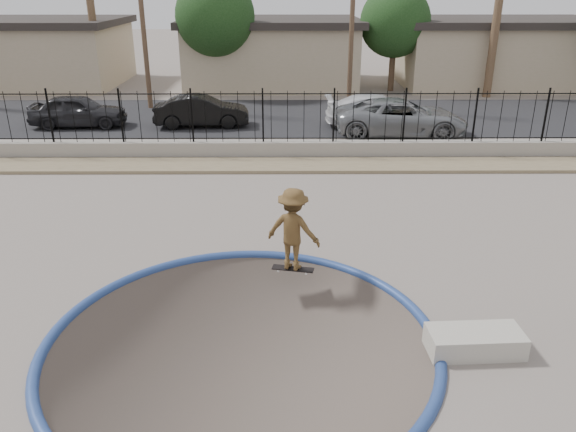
% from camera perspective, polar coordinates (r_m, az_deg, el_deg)
% --- Properties ---
extents(ground, '(120.00, 120.00, 2.20)m').
position_cam_1_polar(ground, '(22.41, -2.30, 4.50)').
color(ground, slate).
rests_on(ground, ground).
extents(bowl_pit, '(6.84, 6.84, 1.80)m').
position_cam_1_polar(bowl_pit, '(10.18, -4.71, -12.58)').
color(bowl_pit, '#4A4239').
rests_on(bowl_pit, ground).
extents(coping_ring, '(7.04, 7.04, 0.20)m').
position_cam_1_polar(coping_ring, '(10.18, -4.71, -12.58)').
color(coping_ring, navy).
rests_on(coping_ring, ground).
extents(rock_strip, '(42.00, 1.60, 0.11)m').
position_cam_1_polar(rock_strip, '(19.40, -2.61, 5.17)').
color(rock_strip, '#8A7A5A').
rests_on(rock_strip, ground).
extents(retaining_wall, '(42.00, 0.45, 0.60)m').
position_cam_1_polar(retaining_wall, '(20.38, -2.51, 6.76)').
color(retaining_wall, gray).
rests_on(retaining_wall, ground).
extents(fence, '(40.00, 0.04, 1.80)m').
position_cam_1_polar(fence, '(20.09, -2.57, 10.05)').
color(fence, black).
rests_on(fence, retaining_wall).
extents(street, '(90.00, 8.00, 0.04)m').
position_cam_1_polar(street, '(26.95, -2.00, 10.06)').
color(street, black).
rests_on(street, ground).
extents(house_west, '(11.60, 8.60, 3.90)m').
position_cam_1_polar(house_west, '(39.31, -24.89, 14.93)').
color(house_west, tan).
rests_on(house_west, ground).
extents(house_center, '(10.60, 8.60, 3.90)m').
position_cam_1_polar(house_center, '(36.01, -1.64, 16.39)').
color(house_center, tan).
rests_on(house_center, ground).
extents(house_east, '(12.60, 8.60, 3.90)m').
position_cam_1_polar(house_east, '(38.36, 20.60, 15.41)').
color(house_east, tan).
rests_on(house_east, ground).
extents(utility_pole_left, '(1.70, 0.24, 9.00)m').
position_cam_1_polar(utility_pole_left, '(29.12, -14.66, 19.64)').
color(utility_pole_left, '#473323').
rests_on(utility_pole_left, ground).
extents(utility_pole_mid, '(1.70, 0.24, 9.50)m').
position_cam_1_polar(utility_pole_mid, '(28.50, 6.59, 20.64)').
color(utility_pole_mid, '#473323').
rests_on(utility_pole_mid, ground).
extents(street_tree_left, '(4.32, 4.32, 6.36)m').
position_cam_1_polar(street_tree_left, '(32.56, -7.42, 19.48)').
color(street_tree_left, '#473323').
rests_on(street_tree_left, ground).
extents(street_tree_mid, '(3.96, 3.96, 5.83)m').
position_cam_1_polar(street_tree_mid, '(33.94, 10.82, 18.81)').
color(street_tree_mid, '#473323').
rests_on(street_tree_mid, ground).
extents(skater, '(1.35, 1.07, 1.83)m').
position_cam_1_polar(skater, '(11.96, 0.52, -1.79)').
color(skater, brown).
rests_on(skater, ground).
extents(skateboard, '(0.94, 0.41, 0.08)m').
position_cam_1_polar(skateboard, '(12.34, 0.51, -5.38)').
color(skateboard, black).
rests_on(skateboard, ground).
extents(concrete_ledge, '(1.63, 0.78, 0.40)m').
position_cam_1_polar(concrete_ledge, '(10.30, 18.44, -12.01)').
color(concrete_ledge, '#B0AA9C').
rests_on(concrete_ledge, ground).
extents(car_a, '(4.13, 1.77, 1.39)m').
position_cam_1_polar(car_a, '(26.40, -20.54, 9.99)').
color(car_a, black).
rests_on(car_a, street).
extents(car_b, '(4.16, 1.70, 1.34)m').
position_cam_1_polar(car_b, '(25.10, -8.77, 10.49)').
color(car_b, black).
rests_on(car_b, street).
extents(car_c, '(4.67, 1.99, 1.34)m').
position_cam_1_polar(car_c, '(25.17, 9.19, 10.50)').
color(car_c, white).
rests_on(car_c, street).
extents(car_d, '(5.49, 2.78, 1.49)m').
position_cam_1_polar(car_d, '(23.74, 11.40, 9.81)').
color(car_d, gray).
rests_on(car_d, street).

